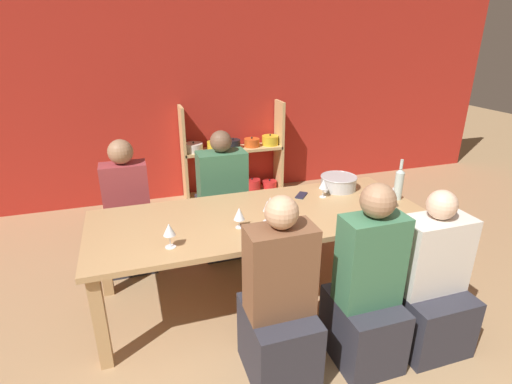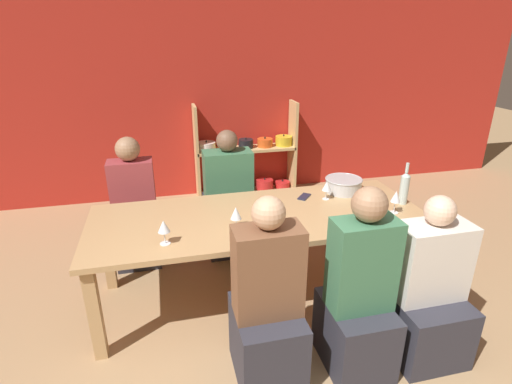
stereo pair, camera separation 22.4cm
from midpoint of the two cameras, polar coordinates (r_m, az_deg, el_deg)
The scene contains 18 objects.
wall_back_red at distance 5.17m, azimuth -6.09°, elevation 14.09°, with size 8.80×0.06×2.70m.
shelf_unit at distance 5.27m, azimuth 0.10°, elevation 4.15°, with size 1.31×0.30×1.22m.
dining_table at distance 3.11m, azimuth 2.51°, elevation -4.56°, with size 2.56×0.98×0.74m.
mixing_bowl at distance 3.60m, azimuth 14.14°, elevation 1.02°, with size 0.32×0.32×0.12m.
wine_bottle_green at distance 3.48m, azimuth 22.19°, elevation 0.60°, with size 0.07×0.07×0.35m.
wine_glass_red_a at distance 2.84m, azimuth -0.64°, elevation -3.13°, with size 0.08×0.08×0.16m.
wine_glass_empty_a at distance 3.05m, azimuth 17.85°, elevation -2.18°, with size 0.08×0.08×0.17m.
wine_glass_empty_b at distance 2.66m, azimuth -10.70°, elevation -4.96°, with size 0.08×0.08×0.17m.
wine_glass_red_b at distance 3.04m, azimuth 4.01°, elevation -1.62°, with size 0.06×0.06×0.14m.
wine_glass_white_a at distance 2.92m, azimuth 3.50°, elevation -2.19°, with size 0.06×0.06×0.17m.
wine_glass_empty_c at distance 3.38m, azimuth 11.94°, elevation 0.79°, with size 0.08×0.08×0.16m.
wine_glass_empty_d at distance 3.27m, azimuth 21.22°, elevation -0.70°, with size 0.08×0.08×0.18m.
cell_phone at distance 3.43m, azimuth 8.77°, elevation -0.69°, with size 0.15×0.16×0.01m.
person_near_a at distance 2.53m, azimuth 4.27°, elevation -17.28°, with size 0.40×0.50×1.23m.
person_far_a at distance 3.95m, azimuth -2.28°, elevation -2.15°, with size 0.46×0.57×1.21m.
person_near_b at distance 2.70m, azimuth 16.77°, elevation -15.15°, with size 0.39×0.49×1.25m.
person_far_b at distance 3.85m, azimuth -15.19°, elevation -3.46°, with size 0.39×0.49×1.20m.
person_near_c at distance 3.00m, azimuth 24.88°, elevation -13.59°, with size 0.46×0.57×1.14m.
Camera 2 is at (-0.58, -1.27, 2.05)m, focal length 28.00 mm.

